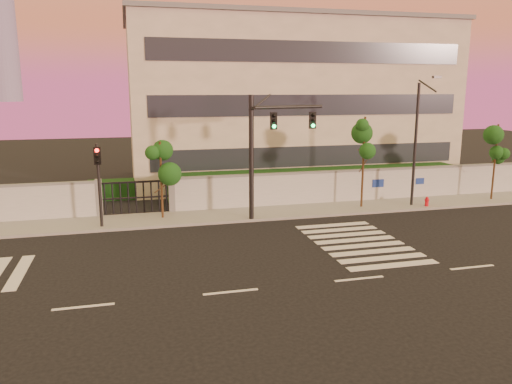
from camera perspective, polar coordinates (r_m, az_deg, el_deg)
The scene contains 13 objects.
ground at distance 18.17m, azimuth -2.91°, elevation -11.35°, with size 120.00×120.00×0.00m, color black.
sidewalk at distance 27.99m, azimuth -7.23°, elevation -2.91°, with size 60.00×3.00×0.15m, color gray.
perimeter_wall at distance 29.22m, azimuth -7.45°, elevation -0.28°, with size 60.00×0.36×2.20m.
hedge_row at distance 32.07m, azimuth -6.16°, elevation 0.37°, with size 41.00×4.25×1.80m.
institutional_building at distance 40.30m, azimuth 3.38°, elevation 10.39°, with size 24.40×12.40×12.25m.
road_markings at distance 21.44m, azimuth -9.13°, elevation -7.78°, with size 57.00×7.62×0.02m.
street_tree_d at distance 27.39m, azimuth -10.80°, elevation 3.31°, with size 1.58×1.25×4.33m.
street_tree_e at distance 30.07m, azimuth 12.28°, elevation 5.63°, with size 1.57×1.25×5.50m.
street_tree_f at distance 34.96m, azimuth 25.78°, elevation 4.86°, with size 1.51×1.20×4.92m.
traffic_signal_main at distance 26.71m, azimuth 1.27°, elevation 5.70°, with size 4.26×1.15×6.80m.
traffic_signal_secondary at distance 26.39m, azimuth -17.54°, elevation 1.78°, with size 0.34×0.34×4.40m.
streetlight_east at distance 31.09m, azimuth 17.94°, elevation 5.83°, with size 0.47×1.87×7.79m.
fire_hydrant at distance 31.79m, azimuth 18.94°, elevation -1.16°, with size 0.29×0.27×0.72m.
Camera 1 is at (-3.28, -16.39, 7.14)m, focal length 35.00 mm.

